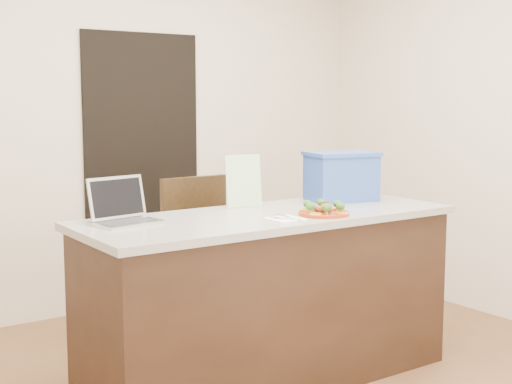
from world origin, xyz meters
TOP-DOWN VIEW (x-y plane):
  - room_shell at (0.00, 0.00)m, footprint 4.00×4.00m
  - doorway at (0.10, 1.98)m, footprint 0.90×0.02m
  - island at (0.00, 0.25)m, footprint 2.06×0.76m
  - plate at (0.21, 0.05)m, footprint 0.27×0.27m
  - meatballs at (0.21, 0.05)m, footprint 0.11×0.10m
  - broccoli at (0.21, 0.05)m, footprint 0.23×0.21m
  - pepper_rings at (0.21, 0.05)m, footprint 0.25×0.25m
  - napkin at (-0.05, 0.05)m, footprint 0.16×0.16m
  - fork at (-0.07, 0.05)m, footprint 0.08×0.13m
  - knife at (-0.02, 0.03)m, footprint 0.02×0.20m
  - yogurt_bottle at (0.26, 0.09)m, footprint 0.03×0.03m
  - laptop at (-0.76, 0.43)m, footprint 0.35×0.30m
  - leaflet at (0.02, 0.52)m, footprint 0.21×0.09m
  - blue_box at (0.65, 0.41)m, footprint 0.45×0.37m
  - chair at (0.01, 0.95)m, footprint 0.48×0.48m

SIDE VIEW (x-z plane):
  - island at x=0.00m, z-range 0.00..0.92m
  - chair at x=0.01m, z-range 0.07..1.11m
  - napkin at x=-0.05m, z-range 0.92..0.93m
  - fork at x=-0.07m, z-range 0.93..0.93m
  - plate at x=0.21m, z-range 0.92..0.94m
  - knife at x=-0.02m, z-range 0.93..0.93m
  - pepper_rings at x=0.21m, z-range 0.94..0.94m
  - yogurt_bottle at x=0.26m, z-range 0.91..0.98m
  - meatballs at x=0.21m, z-range 0.94..0.98m
  - broccoli at x=0.21m, z-range 0.95..0.99m
  - laptop at x=-0.76m, z-range 0.87..1.09m
  - doorway at x=0.10m, z-range 0.00..2.00m
  - blue_box at x=0.65m, z-range 0.92..1.21m
  - leaflet at x=0.02m, z-range 0.92..1.21m
  - room_shell at x=0.00m, z-range -0.38..3.62m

